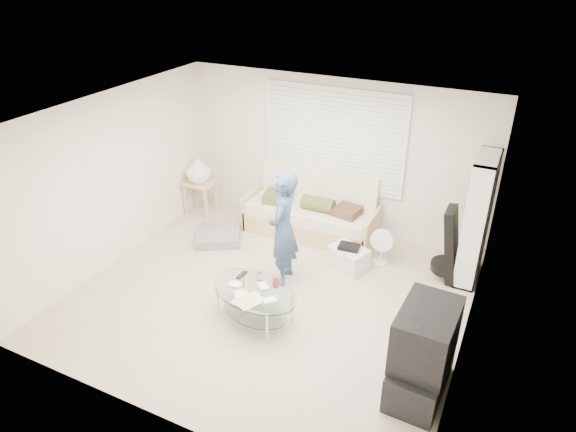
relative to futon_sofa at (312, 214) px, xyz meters
The scene contains 13 objects.
ground 1.92m from the futon_sofa, 84.17° to the right, with size 5.00×5.00×0.00m, color tan.
room_shell 1.91m from the futon_sofa, 82.20° to the right, with size 5.02×4.52×2.51m.
window_blinds 1.26m from the futon_sofa, 59.50° to the left, with size 2.32×0.08×1.62m.
futon_sofa is the anchor object (origin of this frame).
grey_floor_pillow 1.56m from the futon_sofa, 145.05° to the right, with size 0.69×0.69×0.16m, color slate.
side_table 2.09m from the futon_sofa, behind, with size 0.53×0.43×1.06m.
bookshelf 2.59m from the futon_sofa, ahead, with size 0.29×0.78×1.84m.
guitar_case 2.30m from the futon_sofa, 10.07° to the right, with size 0.39×0.40×1.09m.
floor_fan 1.36m from the futon_sofa, 16.74° to the right, with size 0.34×0.23×0.58m.
storage_bin 1.17m from the futon_sofa, 38.56° to the right, with size 0.63×0.53×0.38m.
tv_unit 3.56m from the futon_sofa, 47.76° to the right, with size 0.58×1.00×1.06m.
coffee_table 2.38m from the futon_sofa, 83.94° to the right, with size 1.35×1.03×0.57m.
standing_person 1.52m from the futon_sofa, 82.42° to the right, with size 0.60×0.40×1.66m, color #324969.
Camera 1 is at (2.69, -4.96, 4.22)m, focal length 32.00 mm.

